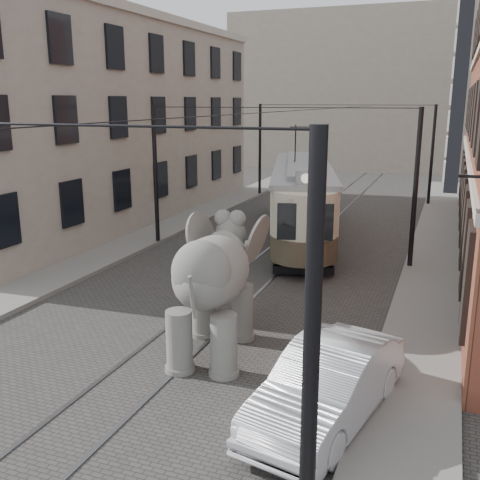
% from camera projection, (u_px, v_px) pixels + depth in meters
% --- Properties ---
extents(ground, '(120.00, 120.00, 0.00)m').
position_uv_depth(ground, '(222.00, 304.00, 17.54)').
color(ground, '#3E3B39').
extents(tram_rails, '(1.54, 80.00, 0.02)m').
position_uv_depth(tram_rails, '(222.00, 304.00, 17.54)').
color(tram_rails, slate).
rests_on(tram_rails, ground).
extents(sidewalk_right, '(2.00, 60.00, 0.15)m').
position_uv_depth(sidewalk_right, '(422.00, 329.00, 15.45)').
color(sidewalk_right, slate).
rests_on(sidewalk_right, ground).
extents(sidewalk_left, '(2.00, 60.00, 0.15)m').
position_uv_depth(sidewalk_left, '(53.00, 279.00, 19.77)').
color(sidewalk_left, slate).
rests_on(sidewalk_left, ground).
extents(stucco_building, '(7.00, 24.00, 10.00)m').
position_uv_depth(stucco_building, '(101.00, 124.00, 29.19)').
color(stucco_building, gray).
rests_on(stucco_building, ground).
extents(distant_block, '(28.00, 10.00, 14.00)m').
position_uv_depth(distant_block, '(386.00, 92.00, 52.11)').
color(distant_block, gray).
rests_on(distant_block, ground).
extents(catenary, '(11.00, 30.20, 6.00)m').
position_uv_depth(catenary, '(267.00, 187.00, 21.42)').
color(catenary, black).
rests_on(catenary, ground).
extents(tram, '(6.01, 13.11, 5.11)m').
position_uv_depth(tram, '(302.00, 182.00, 25.71)').
color(tram, beige).
rests_on(tram, ground).
extents(elephant, '(3.85, 5.86, 3.33)m').
position_uv_depth(elephant, '(212.00, 291.00, 13.73)').
color(elephant, slate).
rests_on(elephant, ground).
extents(parked_car, '(2.60, 4.97, 1.56)m').
position_uv_depth(parked_car, '(328.00, 384.00, 11.01)').
color(parked_car, '#AFAFB4').
rests_on(parked_car, ground).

